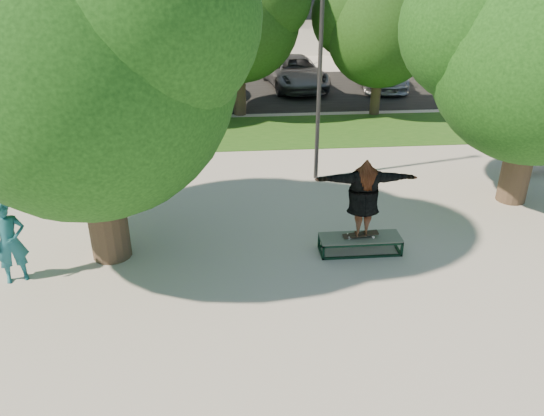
{
  "coord_description": "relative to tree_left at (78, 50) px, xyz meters",
  "views": [
    {
      "loc": [
        -1.58,
        -9.37,
        6.1
      ],
      "look_at": [
        -0.69,
        0.6,
        1.21
      ],
      "focal_mm": 35.0,
      "sensor_mm": 36.0,
      "label": 1
    }
  ],
  "objects": [
    {
      "name": "car_grey",
      "position": [
        6.13,
        15.41,
        -3.68
      ],
      "size": [
        3.07,
        5.59,
        1.48
      ],
      "primitive_type": "imported",
      "rotation": [
        0.0,
        0.0,
        0.12
      ],
      "color": "slate",
      "rests_on": "asphalt_strip"
    },
    {
      "name": "lamppost",
      "position": [
        5.29,
        3.91,
        -1.27
      ],
      "size": [
        0.25,
        0.15,
        6.11
      ],
      "color": "#2D2D30",
      "rests_on": "ground"
    },
    {
      "name": "bg_tree_left",
      "position": [
        -2.28,
        9.98,
        -0.69
      ],
      "size": [
        5.28,
        4.51,
        5.77
      ],
      "color": "#38281E",
      "rests_on": "ground"
    },
    {
      "name": "asphalt_strip",
      "position": [
        4.29,
        14.91,
        -4.42
      ],
      "size": [
        40.0,
        8.0,
        0.01
      ],
      "primitive_type": "cube",
      "color": "black",
      "rests_on": "ground"
    },
    {
      "name": "tree_right",
      "position": [
        10.21,
        1.99,
        -0.33
      ],
      "size": [
        6.24,
        5.33,
        6.51
      ],
      "color": "#38281E",
      "rests_on": "ground"
    },
    {
      "name": "bg_tree_mid",
      "position": [
        3.22,
        10.98,
        -0.41
      ],
      "size": [
        5.76,
        4.92,
        6.24
      ],
      "color": "#38281E",
      "rests_on": "ground"
    },
    {
      "name": "skater_rig",
      "position": [
        5.57,
        -0.42,
        -3.09
      ],
      "size": [
        2.18,
        0.66,
        1.83
      ],
      "rotation": [
        0.0,
        0.0,
        3.11
      ],
      "color": "white",
      "rests_on": "grind_box"
    },
    {
      "name": "car_silver_a",
      "position": [
        -2.99,
        13.26,
        -3.67
      ],
      "size": [
        2.49,
        4.65,
        1.5
      ],
      "primitive_type": "imported",
      "rotation": [
        0.0,
        0.0,
        -0.17
      ],
      "color": "#BBBCC1",
      "rests_on": "asphalt_strip"
    },
    {
      "name": "bg_tree_right",
      "position": [
        8.73,
        10.47,
        -0.93
      ],
      "size": [
        5.04,
        4.31,
        5.43
      ],
      "color": "#38281E",
      "rests_on": "ground"
    },
    {
      "name": "car_dark",
      "position": [
        1.7,
        13.36,
        -3.64
      ],
      "size": [
        1.77,
        4.76,
        1.55
      ],
      "primitive_type": "imported",
      "rotation": [
        0.0,
        0.0,
        0.03
      ],
      "color": "black",
      "rests_on": "asphalt_strip"
    },
    {
      "name": "tree_left",
      "position": [
        0.0,
        0.0,
        0.0
      ],
      "size": [
        6.96,
        5.95,
        7.12
      ],
      "color": "#38281E",
      "rests_on": "ground"
    },
    {
      "name": "grass_strip",
      "position": [
        5.29,
        8.41,
        -4.41
      ],
      "size": [
        30.0,
        4.0,
        0.02
      ],
      "primitive_type": "cube",
      "color": "#184714",
      "rests_on": "ground"
    },
    {
      "name": "bystander",
      "position": [
        -1.67,
        -0.89,
        -3.54
      ],
      "size": [
        0.75,
        0.63,
        1.76
      ],
      "primitive_type": "imported",
      "rotation": [
        0.0,
        0.0,
        0.38
      ],
      "color": "#1B5A66",
      "rests_on": "ground"
    },
    {
      "name": "ground",
      "position": [
        4.29,
        -1.09,
        -4.42
      ],
      "size": [
        120.0,
        120.0,
        0.0
      ],
      "primitive_type": "plane",
      "color": "#A9A19B",
      "rests_on": "ground"
    },
    {
      "name": "grind_box",
      "position": [
        5.58,
        -0.42,
        -4.23
      ],
      "size": [
        1.8,
        0.6,
        0.38
      ],
      "color": "black",
      "rests_on": "ground"
    },
    {
      "name": "car_silver_b",
      "position": [
        10.29,
        15.31,
        -3.68
      ],
      "size": [
        2.42,
        5.24,
        1.48
      ],
      "primitive_type": "imported",
      "rotation": [
        0.0,
        0.0,
        -0.07
      ],
      "color": "#AEAEB3",
      "rests_on": "asphalt_strip"
    }
  ]
}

